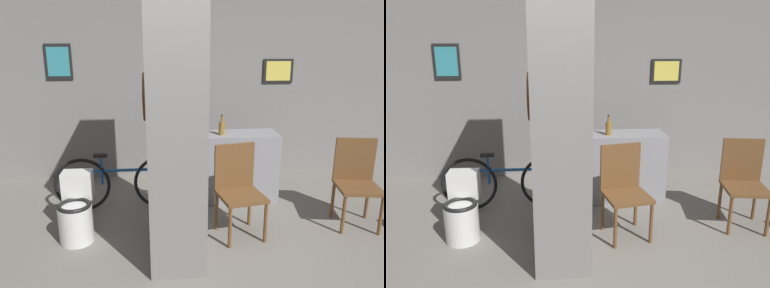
% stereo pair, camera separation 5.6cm
% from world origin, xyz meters
% --- Properties ---
extents(ground_plane, '(14.00, 14.00, 0.00)m').
position_xyz_m(ground_plane, '(0.00, 0.00, 0.00)').
color(ground_plane, slate).
extents(wall_back, '(8.00, 0.09, 2.60)m').
position_xyz_m(wall_back, '(-0.00, 2.63, 1.30)').
color(wall_back, gray).
rests_on(wall_back, ground_plane).
extents(pillar_center, '(0.52, 1.09, 2.60)m').
position_xyz_m(pillar_center, '(-0.12, 0.54, 1.30)').
color(pillar_center, gray).
rests_on(pillar_center, ground_plane).
extents(counter_shelf, '(1.12, 0.44, 0.87)m').
position_xyz_m(counter_shelf, '(0.66, 1.65, 0.44)').
color(counter_shelf, gray).
rests_on(counter_shelf, ground_plane).
extents(toilet, '(0.34, 0.50, 0.67)m').
position_xyz_m(toilet, '(-1.13, 0.80, 0.30)').
color(toilet, silver).
rests_on(toilet, ground_plane).
extents(chair_near_pillar, '(0.51, 0.51, 0.96)m').
position_xyz_m(chair_near_pillar, '(0.55, 0.77, 0.53)').
color(chair_near_pillar, brown).
rests_on(chair_near_pillar, ground_plane).
extents(chair_by_doorway, '(0.50, 0.50, 0.96)m').
position_xyz_m(chair_by_doorway, '(1.89, 0.86, 0.53)').
color(chair_by_doorway, brown).
rests_on(chair_by_doorway, ground_plane).
extents(bicycle, '(1.60, 0.42, 0.71)m').
position_xyz_m(bicycle, '(-0.71, 1.45, 0.35)').
color(bicycle, black).
rests_on(bicycle, ground_plane).
extents(bottle_tall, '(0.07, 0.07, 0.26)m').
position_xyz_m(bottle_tall, '(0.51, 1.59, 0.96)').
color(bottle_tall, olive).
rests_on(bottle_tall, counter_shelf).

